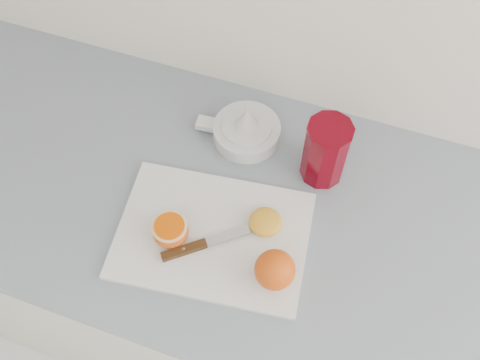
# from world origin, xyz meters

# --- Properties ---
(counter) EXTENTS (2.49, 0.64, 0.89)m
(counter) POSITION_xyz_m (0.03, 1.70, 0.45)
(counter) COLOR silver
(counter) RESTS_ON ground
(cutting_board) EXTENTS (0.40, 0.31, 0.01)m
(cutting_board) POSITION_xyz_m (-0.02, 1.61, 0.90)
(cutting_board) COLOR white
(cutting_board) RESTS_ON counter
(whole_orange) EXTENTS (0.07, 0.07, 0.07)m
(whole_orange) POSITION_xyz_m (0.12, 1.57, 0.94)
(whole_orange) COLOR orange
(whole_orange) RESTS_ON cutting_board
(half_orange) EXTENTS (0.07, 0.07, 0.04)m
(half_orange) POSITION_xyz_m (-0.09, 1.58, 0.92)
(half_orange) COLOR orange
(half_orange) RESTS_ON cutting_board
(squeezed_shell) EXTENTS (0.06, 0.06, 0.03)m
(squeezed_shell) POSITION_xyz_m (0.07, 1.66, 0.92)
(squeezed_shell) COLOR gold
(squeezed_shell) RESTS_ON cutting_board
(paring_knife) EXTENTS (0.17, 0.14, 0.01)m
(paring_knife) POSITION_xyz_m (-0.04, 1.57, 0.91)
(paring_knife) COLOR #442F11
(paring_knife) RESTS_ON cutting_board
(citrus_juicer) EXTENTS (0.19, 0.15, 0.10)m
(citrus_juicer) POSITION_xyz_m (-0.04, 1.86, 0.92)
(citrus_juicer) COLOR white
(citrus_juicer) RESTS_ON counter
(red_tumbler) EXTENTS (0.09, 0.09, 0.15)m
(red_tumbler) POSITION_xyz_m (0.14, 1.83, 0.96)
(red_tumbler) COLOR #66000D
(red_tumbler) RESTS_ON counter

